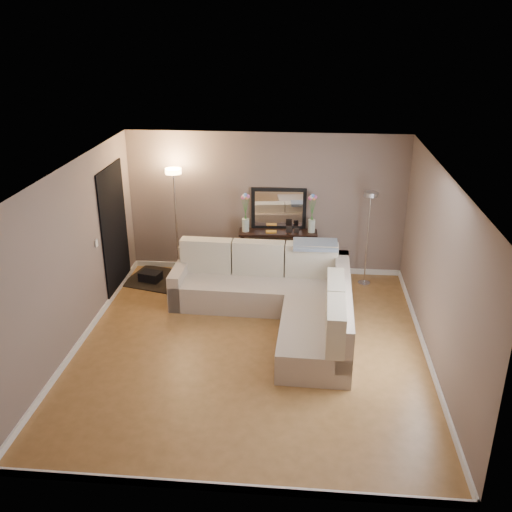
# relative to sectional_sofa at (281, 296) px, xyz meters

# --- Properties ---
(floor) EXTENTS (5.00, 5.50, 0.01)m
(floor) POSITION_rel_sectional_sofa_xyz_m (-0.37, -0.93, -0.38)
(floor) COLOR #9C6B38
(floor) RESTS_ON ground
(ceiling) EXTENTS (5.00, 5.50, 0.01)m
(ceiling) POSITION_rel_sectional_sofa_xyz_m (-0.37, -0.93, 2.23)
(ceiling) COLOR white
(ceiling) RESTS_ON ground
(wall_back) EXTENTS (5.00, 0.02, 2.60)m
(wall_back) POSITION_rel_sectional_sofa_xyz_m (-0.37, 1.83, 0.93)
(wall_back) COLOR #7A685E
(wall_back) RESTS_ON ground
(wall_front) EXTENTS (5.00, 0.02, 2.60)m
(wall_front) POSITION_rel_sectional_sofa_xyz_m (-0.37, -3.69, 0.93)
(wall_front) COLOR #7A685E
(wall_front) RESTS_ON ground
(wall_left) EXTENTS (0.02, 5.50, 2.60)m
(wall_left) POSITION_rel_sectional_sofa_xyz_m (-2.88, -0.93, 0.93)
(wall_left) COLOR #7A685E
(wall_left) RESTS_ON ground
(wall_right) EXTENTS (0.02, 5.50, 2.60)m
(wall_right) POSITION_rel_sectional_sofa_xyz_m (2.14, -0.93, 0.93)
(wall_right) COLOR #7A685E
(wall_right) RESTS_ON ground
(baseboard_back) EXTENTS (5.00, 0.03, 0.10)m
(baseboard_back) POSITION_rel_sectional_sofa_xyz_m (-0.37, 1.80, -0.32)
(baseboard_back) COLOR white
(baseboard_back) RESTS_ON ground
(baseboard_front) EXTENTS (5.00, 0.03, 0.10)m
(baseboard_front) POSITION_rel_sectional_sofa_xyz_m (-0.37, -3.67, -0.32)
(baseboard_front) COLOR white
(baseboard_front) RESTS_ON ground
(baseboard_left) EXTENTS (0.03, 5.50, 0.10)m
(baseboard_left) POSITION_rel_sectional_sofa_xyz_m (-2.86, -0.93, -0.32)
(baseboard_left) COLOR white
(baseboard_left) RESTS_ON ground
(baseboard_right) EXTENTS (0.03, 5.50, 0.10)m
(baseboard_right) POSITION_rel_sectional_sofa_xyz_m (2.11, -0.93, -0.32)
(baseboard_right) COLOR white
(baseboard_right) RESTS_ON ground
(doorway) EXTENTS (0.02, 1.20, 2.20)m
(doorway) POSITION_rel_sectional_sofa_xyz_m (-2.85, 0.77, 0.73)
(doorway) COLOR black
(doorway) RESTS_ON ground
(switch_plate) EXTENTS (0.02, 0.08, 0.12)m
(switch_plate) POSITION_rel_sectional_sofa_xyz_m (-2.85, -0.08, 0.83)
(switch_plate) COLOR white
(switch_plate) RESTS_ON ground
(sectional_sofa) EXTENTS (2.89, 2.83, 1.01)m
(sectional_sofa) POSITION_rel_sectional_sofa_xyz_m (0.00, 0.00, 0.00)
(sectional_sofa) COLOR #BFAD9A
(sectional_sofa) RESTS_ON floor
(throw_blanket) EXTENTS (0.73, 0.44, 0.10)m
(throw_blanket) POSITION_rel_sectional_sofa_xyz_m (0.52, 0.69, 0.62)
(throw_blanket) COLOR gray
(throw_blanket) RESTS_ON sectional_sofa
(console_table) EXTENTS (1.42, 0.45, 0.86)m
(console_table) POSITION_rel_sectional_sofa_xyz_m (-0.22, 1.61, 0.11)
(console_table) COLOR black
(console_table) RESTS_ON floor
(leaning_mirror) EXTENTS (0.99, 0.10, 0.77)m
(leaning_mirror) POSITION_rel_sectional_sofa_xyz_m (-0.14, 1.79, 0.86)
(leaning_mirror) COLOR black
(leaning_mirror) RESTS_ON console_table
(table_decor) EXTENTS (0.60, 0.14, 0.14)m
(table_decor) POSITION_rel_sectional_sofa_xyz_m (-0.13, 1.58, 0.50)
(table_decor) COLOR gold
(table_decor) RESTS_ON console_table
(flower_vase_left) EXTENTS (0.16, 0.14, 0.74)m
(flower_vase_left) POSITION_rel_sectional_sofa_xyz_m (-0.72, 1.58, 0.77)
(flower_vase_left) COLOR silver
(flower_vase_left) RESTS_ON console_table
(flower_vase_right) EXTENTS (0.16, 0.14, 0.74)m
(flower_vase_right) POSITION_rel_sectional_sofa_xyz_m (0.46, 1.64, 0.77)
(flower_vase_right) COLOR silver
(flower_vase_right) RESTS_ON console_table
(floor_lamp_lit) EXTENTS (0.34, 0.34, 1.99)m
(floor_lamp_lit) POSITION_rel_sectional_sofa_xyz_m (-1.97, 1.53, 1.03)
(floor_lamp_lit) COLOR silver
(floor_lamp_lit) RESTS_ON floor
(floor_lamp_unlit) EXTENTS (0.27, 0.27, 1.71)m
(floor_lamp_unlit) POSITION_rel_sectional_sofa_xyz_m (1.43, 1.38, 0.83)
(floor_lamp_unlit) COLOR silver
(floor_lamp_unlit) RESTS_ON floor
(charcoal_rug) EXTENTS (1.51, 1.27, 0.02)m
(charcoal_rug) POSITION_rel_sectional_sofa_xyz_m (-2.17, 1.19, -0.37)
(charcoal_rug) COLOR black
(charcoal_rug) RESTS_ON floor
(black_bag) EXTENTS (0.42, 0.34, 0.24)m
(black_bag) POSITION_rel_sectional_sofa_xyz_m (-2.41, 1.13, -0.31)
(black_bag) COLOR black
(black_bag) RESTS_ON charcoal_rug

